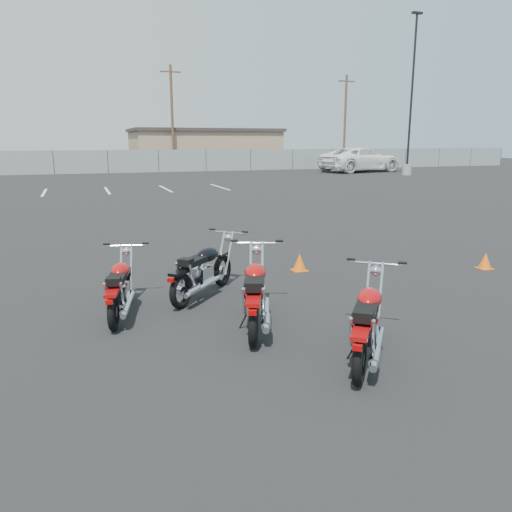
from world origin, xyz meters
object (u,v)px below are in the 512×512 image
object	(u,v)px
motorcycle_rear_red	(368,323)
white_van	(361,153)
motorcycle_third_red	(256,294)
motorcycle_front_red	(120,288)
motorcycle_second_black	(203,271)

from	to	relation	value
motorcycle_rear_red	white_van	xyz separation A→B (m)	(19.27, 31.99, 1.13)
motorcycle_third_red	motorcycle_rear_red	xyz separation A→B (m)	(0.86, -1.41, -0.02)
motorcycle_front_red	motorcycle_third_red	distance (m)	2.00
motorcycle_second_black	motorcycle_rear_red	xyz separation A→B (m)	(1.21, -2.96, 0.01)
motorcycle_front_red	motorcycle_second_black	distance (m)	1.42
motorcycle_second_black	motorcycle_rear_red	distance (m)	3.20
motorcycle_rear_red	motorcycle_second_black	bearing A→B (deg)	112.14
motorcycle_front_red	white_van	bearing A→B (deg)	53.53
white_van	motorcycle_front_red	bearing A→B (deg)	131.03
motorcycle_front_red	white_van	size ratio (longest dim) A/B	0.22
motorcycle_second_black	motorcycle_third_red	distance (m)	1.59
motorcycle_second_black	motorcycle_third_red	size ratio (longest dim) A/B	0.82
motorcycle_second_black	white_van	distance (m)	35.54
motorcycle_front_red	motorcycle_third_red	size ratio (longest dim) A/B	0.90
motorcycle_front_red	white_van	distance (m)	36.71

